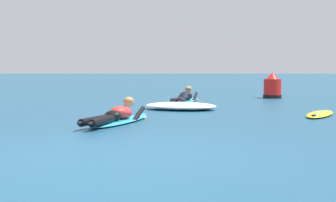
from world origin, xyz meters
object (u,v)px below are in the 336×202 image
(channel_marker_buoy, at_px, (272,88))
(drifting_surfboard, at_px, (320,114))
(surfer_near, at_px, (118,116))
(surfer_far, at_px, (185,98))

(channel_marker_buoy, bearing_deg, drifting_surfboard, -92.77)
(channel_marker_buoy, bearing_deg, surfer_near, -123.05)
(drifting_surfboard, bearing_deg, channel_marker_buoy, 87.23)
(drifting_surfboard, xyz_separation_m, channel_marker_buoy, (0.29, 5.90, 0.32))
(surfer_far, xyz_separation_m, channel_marker_buoy, (3.20, 2.01, 0.22))
(drifting_surfboard, bearing_deg, surfer_near, -162.37)
(surfer_far, bearing_deg, drifting_surfboard, -53.19)
(surfer_near, bearing_deg, surfer_far, 73.56)
(drifting_surfboard, height_order, channel_marker_buoy, channel_marker_buoy)
(surfer_near, xyz_separation_m, drifting_surfboard, (4.48, 1.42, -0.10))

